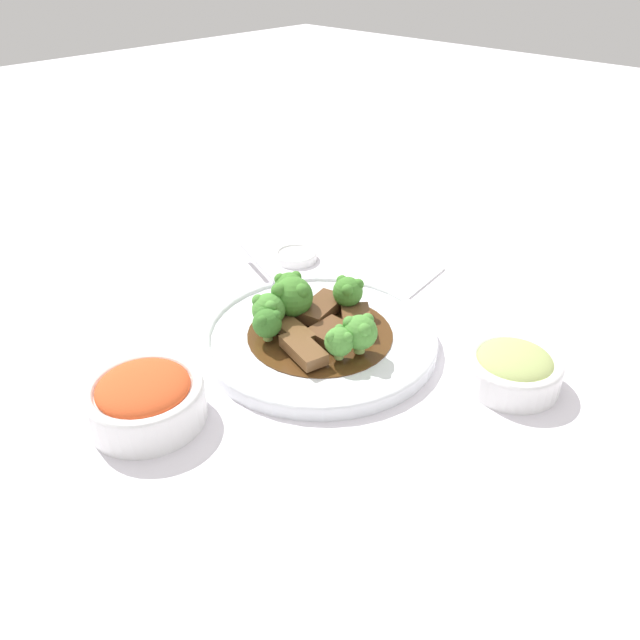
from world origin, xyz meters
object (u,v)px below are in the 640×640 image
Objects in this scene: beef_strip_2 at (321,308)px; broccoli_floret_0 at (289,287)px; serving_spoon at (289,293)px; broccoli_floret_2 at (348,291)px; beef_strip_0 at (331,332)px; beef_strip_3 at (356,319)px; side_bowl_kimchi at (145,398)px; sauce_dish at (296,255)px; side_bowl_appetizer at (513,368)px; beef_strip_4 at (303,350)px; broccoli_floret_5 at (267,323)px; main_plate at (320,337)px; broccoli_floret_4 at (291,297)px; broccoli_floret_1 at (339,341)px; broccoli_floret_3 at (360,332)px; beef_strip_1 at (292,329)px; broccoli_floret_6 at (269,309)px.

broccoli_floret_0 is at bearing 113.05° from beef_strip_2.
broccoli_floret_2 is at bearing -67.37° from serving_spoon.
broccoli_floret_2 reaches higher than beef_strip_0.
side_bowl_kimchi is at bearing 167.81° from beef_strip_3.
beef_strip_2 is at bearing -66.95° from broccoli_floret_0.
side_bowl_appetizer is at bearing -97.27° from sauce_dish.
beef_strip_0 is 0.07m from broccoli_floret_2.
beef_strip_0 is at bearing 4.38° from beef_strip_4.
sauce_dish is at bearing 43.01° from broccoli_floret_0.
main_plate is at bearing -30.07° from broccoli_floret_5.
broccoli_floret_5 is (-0.05, -0.01, -0.01)m from broccoli_floret_4.
sauce_dish is at bearing 65.62° from broccoli_floret_2.
broccoli_floret_4 is at bearing 110.01° from side_bowl_appetizer.
beef_strip_0 is 0.74× the size of sauce_dish.
broccoli_floret_2 reaches higher than sauce_dish.
beef_strip_2 is 1.38× the size of broccoli_floret_4.
side_bowl_appetizer is (0.09, -0.20, 0.01)m from main_plate.
broccoli_floret_4 reaches higher than beef_strip_0.
beef_strip_3 is at bearing 103.96° from side_bowl_appetizer.
broccoli_floret_5 is (-0.08, 0.01, 0.02)m from beef_strip_2.
side_bowl_appetizer reaches higher than main_plate.
sauce_dish is (0.14, 0.13, -0.04)m from broccoli_floret_4.
broccoli_floret_0 is at bearing 128.91° from broccoli_floret_2.
side_bowl_appetizer reaches higher than sauce_dish.
beef_strip_3 is 0.10m from serving_spoon.
beef_strip_4 is 0.11m from broccoli_floret_2.
beef_strip_3 is 1.81× the size of broccoli_floret_1.
broccoli_floret_3 is at bearing -18.69° from broccoli_floret_1.
serving_spoon is (0.06, 0.06, 0.00)m from beef_strip_1.
side_bowl_appetizer is at bearing -58.72° from broccoli_floret_3.
side_bowl_appetizer is (0.14, -0.18, -0.00)m from beef_strip_4.
broccoli_floret_5 reaches higher than beef_strip_2.
broccoli_floret_5 is at bearing 168.67° from broccoli_floret_2.
broccoli_floret_6 is 0.07m from serving_spoon.
beef_strip_3 is 0.08m from broccoli_floret_1.
broccoli_floret_5 reaches higher than serving_spoon.
broccoli_floret_2 is at bearing -23.65° from broccoli_floret_6.
sauce_dish is at bearing 37.82° from broccoli_floret_5.
broccoli_floret_4 reaches higher than main_plate.
broccoli_floret_4 is 0.44× the size of side_bowl_kimchi.
broccoli_floret_1 is (-0.02, -0.05, 0.03)m from main_plate.
beef_strip_2 is 0.25m from side_bowl_kimchi.
broccoli_floret_4 is (-0.02, -0.02, 0.00)m from broccoli_floret_0.
side_bowl_appetizer is at bearing -53.63° from beef_strip_4.
broccoli_floret_0 is at bearing 54.17° from beef_strip_4.
broccoli_floret_5 is (-0.06, 0.05, 0.02)m from beef_strip_0.
beef_strip_1 is at bearing -132.14° from serving_spoon.
broccoli_floret_0 is 0.17m from sauce_dish.
broccoli_floret_4 reaches higher than beef_strip_3.
broccoli_floret_0 reaches higher than beef_strip_2.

